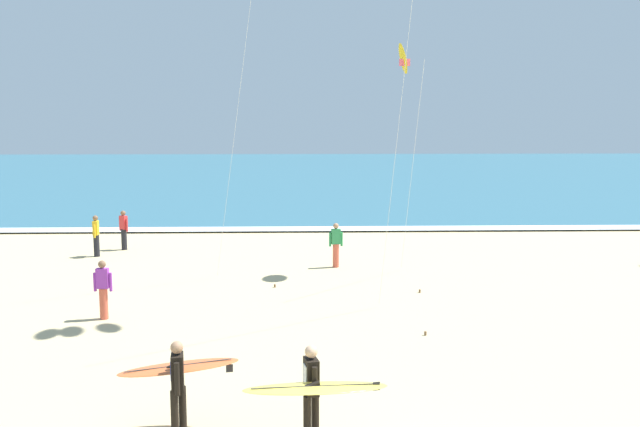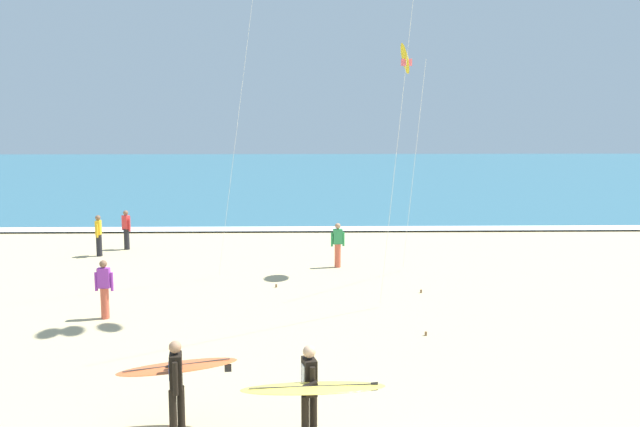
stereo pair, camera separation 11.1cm
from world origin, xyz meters
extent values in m
cube|color=#2D6075|center=(0.00, 53.63, 0.04)|extent=(160.00, 60.00, 0.08)
cube|color=white|center=(0.00, 23.93, 0.09)|extent=(160.00, 1.28, 0.01)
cylinder|color=black|center=(-1.10, 2.69, 0.44)|extent=(0.13, 0.13, 0.88)
cylinder|color=black|center=(-0.96, 2.88, 0.44)|extent=(0.13, 0.13, 0.88)
cube|color=black|center=(-1.03, 2.79, 1.18)|extent=(0.27, 0.38, 0.60)
cube|color=white|center=(-1.13, 2.76, 1.22)|extent=(0.06, 0.20, 0.32)
sphere|color=tan|center=(-1.03, 2.79, 1.60)|extent=(0.21, 0.21, 0.21)
cylinder|color=black|center=(-0.98, 2.56, 1.29)|extent=(0.09, 0.09, 0.26)
cylinder|color=black|center=(-1.02, 2.46, 1.16)|extent=(0.26, 0.13, 0.14)
cylinder|color=black|center=(-1.08, 3.01, 1.14)|extent=(0.09, 0.09, 0.56)
ellipsoid|color=#EFD14C|center=(-0.95, 2.43, 1.12)|extent=(2.44, 1.04, 0.22)
cube|color=#333333|center=(-0.95, 2.43, 1.16)|extent=(2.04, 0.49, 0.14)
cube|color=#262628|center=(0.02, 2.66, 1.05)|extent=(0.12, 0.04, 0.14)
cylinder|color=black|center=(-3.31, 2.96, 0.44)|extent=(0.13, 0.13, 0.88)
cylinder|color=black|center=(-3.20, 3.14, 0.44)|extent=(0.13, 0.13, 0.88)
cube|color=black|center=(-3.26, 3.05, 1.18)|extent=(0.24, 0.36, 0.60)
cube|color=blue|center=(-3.36, 3.04, 1.22)|extent=(0.04, 0.20, 0.32)
sphere|color=#A87A59|center=(-3.26, 3.05, 1.60)|extent=(0.21, 0.21, 0.21)
cylinder|color=black|center=(-3.22, 2.82, 1.14)|extent=(0.09, 0.09, 0.56)
cylinder|color=black|center=(-3.29, 3.28, 1.29)|extent=(0.09, 0.09, 0.26)
cylinder|color=black|center=(-3.36, 3.36, 1.16)|extent=(0.26, 0.11, 0.14)
ellipsoid|color=orange|center=(-3.30, 3.41, 1.12)|extent=(2.13, 0.86, 0.22)
cube|color=#333333|center=(-3.30, 3.41, 1.16)|extent=(1.80, 0.27, 0.13)
cube|color=#262628|center=(-2.44, 3.53, 1.05)|extent=(0.12, 0.03, 0.14)
cone|color=yellow|center=(2.31, 15.53, 7.26)|extent=(0.40, 1.05, 1.04)
cube|color=pink|center=(2.31, 15.53, 7.12)|extent=(0.37, 0.04, 0.24)
cylinder|color=silver|center=(2.38, 14.01, 3.55)|extent=(0.14, 3.04, 6.90)
cylinder|color=brown|center=(2.44, 12.50, 0.05)|extent=(0.06, 0.06, 0.10)
cylinder|color=silver|center=(1.45, 9.66, 6.57)|extent=(0.87, 2.54, 12.94)
cylinder|color=brown|center=(1.88, 8.40, 0.05)|extent=(0.06, 0.06, 0.10)
cylinder|color=silver|center=(-2.99, 13.93, 6.68)|extent=(1.97, 1.34, 13.15)
cylinder|color=brown|center=(-2.01, 13.27, 0.05)|extent=(0.06, 0.06, 0.10)
cylinder|color=#D8593F|center=(0.06, 16.12, 0.42)|extent=(0.22, 0.22, 0.84)
cube|color=#339351|center=(0.06, 16.12, 1.11)|extent=(0.34, 0.23, 0.54)
sphere|color=#A87A59|center=(0.06, 16.12, 1.49)|extent=(0.20, 0.20, 0.20)
cylinder|color=#339351|center=(-0.15, 16.08, 1.01)|extent=(0.08, 0.08, 0.50)
cylinder|color=#339351|center=(0.26, 16.15, 1.01)|extent=(0.08, 0.08, 0.50)
cylinder|color=black|center=(-9.00, 18.25, 0.42)|extent=(0.22, 0.22, 0.84)
cube|color=gold|center=(-9.00, 18.25, 1.11)|extent=(0.19, 0.33, 0.54)
sphere|color=brown|center=(-9.00, 18.25, 1.49)|extent=(0.20, 0.20, 0.20)
cylinder|color=gold|center=(-9.01, 18.46, 1.01)|extent=(0.08, 0.08, 0.50)
cylinder|color=gold|center=(-8.99, 18.04, 1.01)|extent=(0.08, 0.08, 0.50)
cylinder|color=#D8593F|center=(-6.44, 10.02, 0.42)|extent=(0.22, 0.22, 0.84)
cube|color=purple|center=(-6.44, 10.02, 1.11)|extent=(0.32, 0.19, 0.54)
sphere|color=brown|center=(-6.44, 10.02, 1.49)|extent=(0.20, 0.20, 0.20)
cylinder|color=purple|center=(-6.23, 10.02, 1.01)|extent=(0.08, 0.08, 0.50)
cylinder|color=purple|center=(-6.65, 10.02, 1.01)|extent=(0.08, 0.08, 0.50)
cylinder|color=black|center=(-8.28, 19.54, 0.42)|extent=(0.22, 0.22, 0.84)
cube|color=red|center=(-8.28, 19.54, 1.11)|extent=(0.36, 0.34, 0.54)
sphere|color=brown|center=(-8.28, 19.54, 1.49)|extent=(0.20, 0.20, 0.20)
cylinder|color=red|center=(-8.44, 19.67, 1.01)|extent=(0.08, 0.08, 0.50)
cylinder|color=red|center=(-8.11, 19.42, 1.01)|extent=(0.08, 0.08, 0.50)
camera|label=1|loc=(-1.20, -8.05, 5.44)|focal=38.98mm
camera|label=2|loc=(-1.09, -8.05, 5.44)|focal=38.98mm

